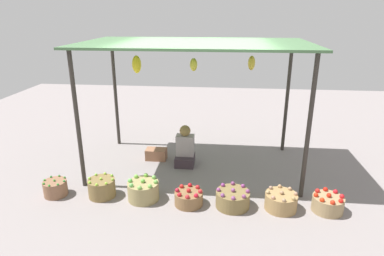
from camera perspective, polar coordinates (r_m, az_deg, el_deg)
ground_plane at (r=6.44m, az=0.48°, el=-6.44°), size 14.00×14.00×0.00m
market_stall_structure at (r=5.84m, az=0.44°, el=12.97°), size 3.89×2.21×2.31m
vendor_person at (r=6.39m, az=-1.20°, el=-3.71°), size 0.36×0.44×0.78m
basket_green_chilies at (r=5.85m, az=-22.40°, el=-9.49°), size 0.37×0.37×0.28m
basket_limes at (r=5.57m, az=-15.23°, el=-9.86°), size 0.43×0.43×0.33m
basket_green_apples at (r=5.36m, az=-8.35°, el=-10.54°), size 0.49×0.49×0.35m
basket_red_apples at (r=5.19m, az=-0.57°, el=-11.86°), size 0.44×0.44×0.27m
basket_purple_onions at (r=5.17m, az=7.00°, el=-11.95°), size 0.51×0.51×0.31m
basket_potatoes at (r=5.24m, az=15.02°, el=-12.03°), size 0.48×0.48×0.30m
basket_red_tomatoes at (r=5.42m, az=22.27°, el=-11.88°), size 0.45×0.45×0.29m
wooden_crate_near_vendor at (r=6.70m, az=-6.15°, el=-4.48°), size 0.41×0.26×0.22m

